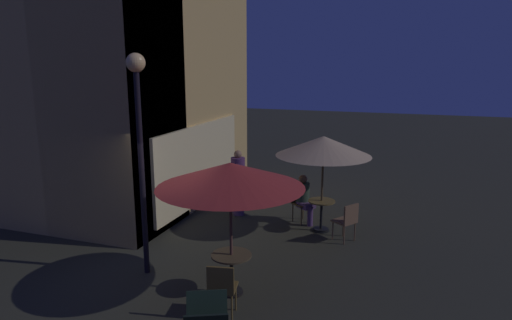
# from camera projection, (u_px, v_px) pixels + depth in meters

# --- Properties ---
(ground_plane) EXTENTS (60.00, 60.00, 0.00)m
(ground_plane) POSITION_uv_depth(u_px,v_px,m) (164.00, 275.00, 8.39)
(ground_plane) COLOR #2D2D22
(cafe_building) EXTENTS (6.75, 7.95, 8.00)m
(cafe_building) POSITION_uv_depth(u_px,v_px,m) (90.00, 59.00, 11.54)
(cafe_building) COLOR tan
(cafe_building) RESTS_ON ground
(street_lamp_near_corner) EXTENTS (0.33, 0.33, 4.07)m
(street_lamp_near_corner) POSITION_uv_depth(u_px,v_px,m) (139.00, 121.00, 7.88)
(street_lamp_near_corner) COLOR black
(street_lamp_near_corner) RESTS_ON ground
(cafe_table_0) EXTENTS (0.69, 0.69, 0.71)m
(cafe_table_0) POSITION_uv_depth(u_px,v_px,m) (231.00, 266.00, 7.63)
(cafe_table_0) COLOR black
(cafe_table_0) RESTS_ON ground
(cafe_table_1) EXTENTS (0.63, 0.63, 0.75)m
(cafe_table_1) POSITION_uv_depth(u_px,v_px,m) (321.00, 210.00, 10.49)
(cafe_table_1) COLOR black
(cafe_table_1) RESTS_ON ground
(patio_umbrella_0) EXTENTS (2.46, 2.46, 2.32)m
(patio_umbrella_0) POSITION_uv_depth(u_px,v_px,m) (230.00, 175.00, 7.29)
(patio_umbrella_0) COLOR black
(patio_umbrella_0) RESTS_ON ground
(patio_umbrella_1) EXTENTS (2.19, 2.19, 2.27)m
(patio_umbrella_1) POSITION_uv_depth(u_px,v_px,m) (323.00, 146.00, 10.17)
(patio_umbrella_1) COLOR black
(patio_umbrella_1) RESTS_ON ground
(cafe_chair_0) EXTENTS (0.49, 0.49, 0.91)m
(cafe_chair_0) POSITION_uv_depth(u_px,v_px,m) (222.00, 286.00, 6.85)
(cafe_chair_0) COLOR brown
(cafe_chair_0) RESTS_ON ground
(cafe_chair_1) EXTENTS (0.59, 0.59, 0.89)m
(cafe_chair_1) POSITION_uv_depth(u_px,v_px,m) (300.00, 200.00, 11.12)
(cafe_chair_1) COLOR #4D3C24
(cafe_chair_1) RESTS_ON ground
(cafe_chair_2) EXTENTS (0.59, 0.59, 0.88)m
(cafe_chair_2) POSITION_uv_depth(u_px,v_px,m) (347.00, 219.00, 9.85)
(cafe_chair_2) COLOR brown
(cafe_chair_2) RESTS_ON ground
(patron_seated_0) EXTENTS (0.49, 0.52, 1.22)m
(patron_seated_0) POSITION_uv_depth(u_px,v_px,m) (304.00, 196.00, 10.97)
(patron_seated_0) COLOR #573A6B
(patron_seated_0) RESTS_ON ground
(patron_standing_1) EXTENTS (0.36, 0.36, 1.72)m
(patron_standing_1) POSITION_uv_depth(u_px,v_px,m) (238.00, 183.00, 11.55)
(patron_standing_1) COLOR #5E4066
(patron_standing_1) RESTS_ON ground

